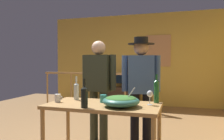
% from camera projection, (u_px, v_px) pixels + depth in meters
% --- Properties ---
extents(back_wall, '(5.38, 0.10, 2.65)m').
position_uv_depth(back_wall, '(139.00, 60.00, 6.48)').
color(back_wall, gold).
rests_on(back_wall, ground_plane).
extents(framed_picture, '(0.70, 0.03, 0.89)m').
position_uv_depth(framed_picture, '(158.00, 51.00, 6.24)').
color(framed_picture, tan).
extents(stair_railing, '(3.13, 0.10, 1.03)m').
position_uv_depth(stair_railing, '(116.00, 85.00, 5.64)').
color(stair_railing, '#B2844C').
rests_on(stair_railing, ground_plane).
extents(tv_console, '(0.90, 0.40, 0.54)m').
position_uv_depth(tv_console, '(124.00, 96.00, 6.29)').
color(tv_console, '#38281E').
rests_on(tv_console, ground_plane).
extents(flat_screen_tv, '(0.57, 0.12, 0.41)m').
position_uv_depth(flat_screen_tv, '(123.00, 79.00, 6.25)').
color(flat_screen_tv, black).
rests_on(flat_screen_tv, tv_console).
extents(serving_table, '(1.37, 0.69, 0.74)m').
position_uv_depth(serving_table, '(103.00, 110.00, 2.65)').
color(serving_table, '#B2844C').
rests_on(serving_table, ground_plane).
extents(salad_bowl, '(0.43, 0.43, 0.23)m').
position_uv_depth(salad_bowl, '(121.00, 101.00, 2.49)').
color(salad_bowl, '#337060').
rests_on(salad_bowl, serving_table).
extents(wine_glass, '(0.07, 0.07, 0.17)m').
position_uv_depth(wine_glass, '(150.00, 95.00, 2.58)').
color(wine_glass, silver).
rests_on(wine_glass, serving_table).
extents(wine_bottle_clear, '(0.07, 0.07, 0.32)m').
position_uv_depth(wine_bottle_clear, '(76.00, 91.00, 2.95)').
color(wine_bottle_clear, silver).
rests_on(wine_bottle_clear, serving_table).
extents(wine_bottle_dark, '(0.08, 0.08, 0.32)m').
position_uv_depth(wine_bottle_dark, '(84.00, 96.00, 2.42)').
color(wine_bottle_dark, black).
rests_on(wine_bottle_dark, serving_table).
extents(wine_bottle_green, '(0.07, 0.07, 0.36)m').
position_uv_depth(wine_bottle_green, '(156.00, 91.00, 2.72)').
color(wine_bottle_green, '#1E5628').
rests_on(wine_bottle_green, serving_table).
extents(mug_teal, '(0.12, 0.08, 0.10)m').
position_uv_depth(mug_teal, '(103.00, 99.00, 2.76)').
color(mug_teal, teal).
rests_on(mug_teal, serving_table).
extents(mug_white, '(0.11, 0.07, 0.10)m').
position_uv_depth(mug_white, '(58.00, 98.00, 2.78)').
color(mug_white, white).
rests_on(mug_white, serving_table).
extents(person_standing_left, '(0.60, 0.30, 1.58)m').
position_uv_depth(person_standing_left, '(99.00, 82.00, 3.44)').
color(person_standing_left, '#2D3323').
rests_on(person_standing_left, ground_plane).
extents(person_standing_right, '(0.56, 0.39, 1.62)m').
position_uv_depth(person_standing_right, '(141.00, 82.00, 3.24)').
color(person_standing_right, black).
rests_on(person_standing_right, ground_plane).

